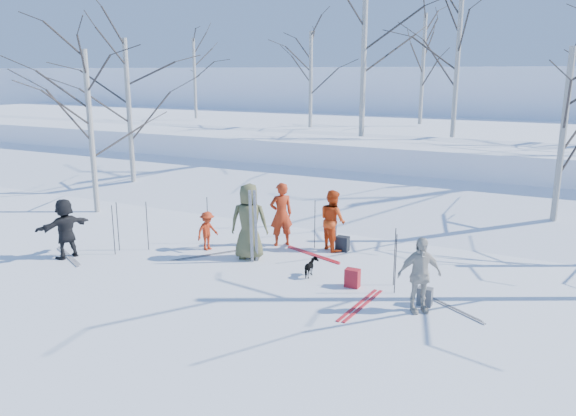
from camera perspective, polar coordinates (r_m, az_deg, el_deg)
The scene contains 37 objects.
ground at distance 13.57m, azimuth -2.89°, elevation -6.69°, with size 120.00×120.00×0.00m, color white.
snow_ramp at distance 19.65m, azimuth 7.27°, elevation 0.13°, with size 70.00×9.50×1.40m, color white.
snow_plateau at distance 28.97m, azimuth 14.08°, elevation 5.91°, with size 70.00×18.00×2.20m, color white.
far_hill at distance 49.51m, azimuth 19.77°, elevation 9.75°, with size 90.00×30.00×6.00m, color white.
skier_olive_center at distance 14.39m, azimuth -3.98°, elevation -1.38°, with size 0.96×0.63×1.97m, color #4D4E2F.
skier_red_north at distance 15.48m, azimuth -0.70°, elevation -0.64°, with size 0.65×0.43×1.78m, color #AB2A0F.
skier_redor_behind at distance 15.18m, azimuth 4.56°, elevation -1.22°, with size 0.80×0.63×1.65m, color red.
skier_red_seated at distance 15.33m, azimuth -8.19°, elevation -2.31°, with size 0.69×0.40×1.06m, color #AB2A0F.
skier_cream_east at distance 11.55m, azimuth 13.20°, elevation -6.63°, with size 0.91×0.38×1.56m, color beige.
skier_grey_west at distance 15.58m, azimuth -21.69°, elevation -1.93°, with size 1.46×0.46×1.57m, color black.
dog at distance 13.31m, azimuth 2.34°, elevation -6.07°, with size 0.24×0.53×0.45m, color black.
upright_ski_left at distance 14.05m, azimuth -3.77°, elevation -1.91°, with size 0.07×0.02×1.90m, color silver.
upright_ski_right at distance 14.09m, azimuth -3.30°, elevation -1.85°, with size 0.07×0.02×1.90m, color silver.
ski_pair_a at distance 14.91m, azimuth 2.56°, elevation -4.75°, with size 1.85×0.86×0.02m, color red, non-canonical shape.
ski_pair_b at distance 15.85m, azimuth -21.41°, elevation -4.58°, with size 1.78×1.05×0.02m, color silver, non-canonical shape.
ski_pair_c at distance 11.90m, azimuth 7.38°, elevation -9.75°, with size 0.36×1.91×0.02m, color red, non-canonical shape.
ski_pair_d at distance 15.00m, azimuth -8.16°, elevation -4.76°, with size 1.28×1.66×0.02m, color silver, non-canonical shape.
ski_pair_e at distance 12.23m, azimuth 15.90°, elevation -9.53°, with size 1.70×1.21×0.02m, color silver, non-canonical shape.
ski_pole_a at distance 15.86m, azimuth -8.17°, elevation -1.25°, with size 0.02×0.02×1.34m, color black.
ski_pole_b at distance 15.76m, azimuth -16.91°, elevation -1.81°, with size 0.02×0.02×1.34m, color black.
ski_pole_c at distance 12.87m, azimuth 10.78°, elevation -4.91°, with size 0.02×0.02×1.34m, color black.
ski_pole_d at distance 15.29m, azimuth 2.74°, elevation -1.69°, with size 0.02×0.02×1.34m, color black.
ski_pole_e at distance 12.41m, azimuth 10.88°, elevation -5.61°, with size 0.02×0.02×1.34m, color black.
ski_pole_f at distance 15.45m, azimuth -17.32°, elevation -2.15°, with size 0.02×0.02×1.34m, color black.
ski_pole_g at distance 15.59m, azimuth -14.11°, elevation -1.79°, with size 0.02×0.02×1.34m, color black.
ski_pole_h at distance 15.14m, azimuth 4.92°, elevation -1.88°, with size 0.02×0.02×1.34m, color black.
backpack_red at distance 12.77m, azimuth 6.56°, elevation -7.08°, with size 0.32×0.22×0.42m, color maroon.
backpack_grey at distance 12.09m, azimuth 13.73°, elevation -8.73°, with size 0.30×0.20×0.38m, color #53555A.
backpack_dark at distance 15.24m, azimuth 5.56°, elevation -3.63°, with size 0.34×0.24×0.40m, color black.
birch_plateau_a at distance 28.62m, azimuth 13.52°, elevation 13.50°, with size 4.25×4.25×5.21m, color silver, non-canonical shape.
birch_plateau_d at distance 26.29m, azimuth 2.32°, elevation 12.86°, with size 3.60×3.60×4.29m, color silver, non-canonical shape.
birch_plateau_e at distance 23.09m, azimuth 16.80°, elevation 13.64°, with size 4.42×4.42×5.45m, color silver, non-canonical shape.
birch_plateau_f at distance 22.74m, azimuth 7.73°, elevation 16.12°, with size 5.55×5.55×7.07m, color silver, non-canonical shape.
birch_plateau_h at distance 31.80m, azimuth -9.46°, elevation 12.83°, with size 3.60×3.60×4.28m, color silver, non-canonical shape.
birch_edge_a at distance 20.06m, azimuth -19.39°, elevation 7.19°, with size 4.40×4.40×5.43m, color silver, non-canonical shape.
birch_edge_d at distance 22.79m, azimuth -15.81°, elevation 8.79°, with size 4.76×4.76×5.95m, color silver, non-canonical shape.
birch_edge_e at distance 17.28m, azimuth 26.02°, elevation 5.57°, with size 4.37×4.37×5.38m, color silver, non-canonical shape.
Camera 1 is at (6.35, -11.02, 4.72)m, focal length 35.00 mm.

